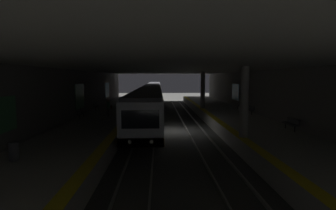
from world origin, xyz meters
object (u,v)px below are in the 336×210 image
bench_right_near (81,112)px  person_walking_mid (108,107)px  pillar_far (203,90)px  bench_left_far (240,105)px  metro_train (152,94)px  bench_left_near (291,123)px  pillar_near (244,102)px  bench_right_mid (96,106)px  backpack_on_floor (111,107)px  bench_left_mid (250,109)px  bench_right_far (108,100)px  trash_bin (14,151)px

bench_right_near → person_walking_mid: size_ratio=1.03×
pillar_far → bench_left_far: size_ratio=2.68×
metro_train → bench_left_near: metro_train is taller
bench_left_far → bench_right_near: 18.04m
pillar_near → bench_left_near: size_ratio=2.68×
pillar_far → bench_right_mid: size_ratio=2.68×
bench_left_near → pillar_far: bearing=16.7°
backpack_on_floor → bench_right_near: bearing=167.9°
metro_train → backpack_on_floor: (-13.08, 4.75, -0.78)m
bench_left_mid → pillar_far: bearing=38.6°
bench_left_mid → bench_right_near: 17.22m
bench_right_near → person_walking_mid: 2.69m
pillar_far → bench_left_far: bearing=-111.6°
pillar_near → bench_left_mid: pillar_near is taller
pillar_near → bench_right_far: 25.47m
bench_right_far → trash_bin: (-26.37, -0.73, -0.10)m
metro_train → trash_bin: (-33.38, 5.60, -0.55)m
trash_bin → bench_right_mid: bearing=2.2°
bench_left_far → bench_right_near: bearing=108.9°
pillar_near → pillar_far: (15.97, 0.00, 0.00)m
bench_right_mid → trash_bin: bearing=-177.8°
bench_right_near → metro_train: bearing=-17.2°
metro_train → person_walking_mid: size_ratio=36.27×
pillar_far → bench_right_mid: 13.06m
bench_left_far → trash_bin: bearing=139.0°
bench_right_near → person_walking_mid: (1.10, -2.43, 0.38)m
metro_train → backpack_on_floor: bearing=160.0°
pillar_far → bench_right_near: bearing=120.2°
bench_left_mid → trash_bin: size_ratio=2.00×
pillar_far → bench_right_far: size_ratio=2.68×
bench_left_far → backpack_on_floor: bearing=84.4°
bench_left_far → trash_bin: (-18.78, 16.33, -0.10)m
bench_right_far → bench_right_mid: bearing=180.0°
metro_train → person_walking_mid: 19.74m
pillar_near → bench_right_far: size_ratio=2.68×
bench_left_near → trash_bin: (-6.52, 16.33, -0.10)m
bench_right_mid → backpack_on_floor: bearing=-55.4°
bench_right_near → backpack_on_floor: bench_right_near is taller
bench_left_near → bench_right_far: (19.85, 17.07, 0.00)m
bench_right_near → trash_bin: 12.96m
bench_left_far → backpack_on_floor: size_ratio=4.25×
pillar_near → backpack_on_floor: bearing=35.5°
bench_right_mid → bench_right_far: size_ratio=1.00×
pillar_far → bench_right_far: pillar_far is taller
pillar_far → person_walking_mid: (-6.40, 10.46, -1.37)m
pillar_near → metro_train: 29.68m
pillar_near → person_walking_mid: 14.24m
bench_right_mid → pillar_far: bearing=-84.6°
pillar_far → bench_left_near: 14.64m
pillar_far → backpack_on_floor: 11.49m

